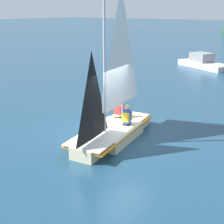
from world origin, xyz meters
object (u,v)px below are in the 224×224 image
(sailor_helm, at_px, (127,119))
(motorboat_distant, at_px, (203,63))
(sailboat_main, at_px, (113,118))
(sailor_crew, at_px, (119,111))

(sailor_helm, distance_m, motorboat_distant, 15.56)
(sailboat_main, relative_size, sailor_helm, 4.61)
(sailor_crew, bearing_deg, sailor_helm, 45.81)
(sailor_helm, height_order, motorboat_distant, sailor_helm)
(sailor_crew, height_order, motorboat_distant, sailor_crew)
(sailboat_main, distance_m, sailor_helm, 0.61)
(sailor_helm, bearing_deg, sailor_crew, -134.19)
(sailboat_main, xyz_separation_m, sailor_helm, (-0.22, -0.55, -0.15))
(motorboat_distant, bearing_deg, sailor_crew, 123.61)
(sailor_helm, xyz_separation_m, sailor_crew, (0.74, -0.51, 0.01))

